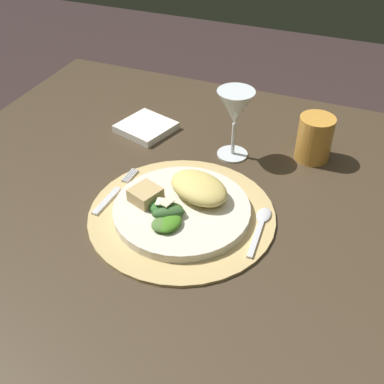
# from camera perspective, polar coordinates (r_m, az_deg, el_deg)

# --- Properties ---
(dining_table) EXTENTS (1.18, 0.99, 0.74)m
(dining_table) POSITION_cam_1_polar(r_m,az_deg,el_deg) (1.01, 0.53, -6.11)
(dining_table) COLOR #413323
(dining_table) RESTS_ON ground
(placemat) EXTENTS (0.35, 0.35, 0.01)m
(placemat) POSITION_cam_1_polar(r_m,az_deg,el_deg) (0.89, -1.20, -2.70)
(placemat) COLOR tan
(placemat) RESTS_ON dining_table
(dinner_plate) EXTENTS (0.25, 0.25, 0.02)m
(dinner_plate) POSITION_cam_1_polar(r_m,az_deg,el_deg) (0.89, -1.21, -2.14)
(dinner_plate) COLOR silver
(dinner_plate) RESTS_ON placemat
(pasta_serving) EXTENTS (0.14, 0.12, 0.04)m
(pasta_serving) POSITION_cam_1_polar(r_m,az_deg,el_deg) (0.89, 0.83, 0.50)
(pasta_serving) COLOR #E3C76B
(pasta_serving) RESTS_ON dinner_plate
(salad_greens) EXTENTS (0.09, 0.09, 0.03)m
(salad_greens) POSITION_cam_1_polar(r_m,az_deg,el_deg) (0.85, -3.03, -2.67)
(salad_greens) COLOR #4E7533
(salad_greens) RESTS_ON dinner_plate
(bread_piece) EXTENTS (0.06, 0.06, 0.03)m
(bread_piece) POSITION_cam_1_polar(r_m,az_deg,el_deg) (0.89, -5.52, -0.32)
(bread_piece) COLOR tan
(bread_piece) RESTS_ON dinner_plate
(fork) EXTENTS (0.02, 0.15, 0.00)m
(fork) POSITION_cam_1_polar(r_m,az_deg,el_deg) (0.95, -9.22, -0.12)
(fork) COLOR silver
(fork) RESTS_ON placemat
(spoon) EXTENTS (0.03, 0.13, 0.01)m
(spoon) POSITION_cam_1_polar(r_m,az_deg,el_deg) (0.88, 8.13, -3.71)
(spoon) COLOR silver
(spoon) RESTS_ON placemat
(napkin) EXTENTS (0.14, 0.14, 0.02)m
(napkin) POSITION_cam_1_polar(r_m,az_deg,el_deg) (1.14, -5.45, 7.63)
(napkin) COLOR white
(napkin) RESTS_ON dining_table
(wine_glass) EXTENTS (0.08, 0.08, 0.15)m
(wine_glass) POSITION_cam_1_polar(r_m,az_deg,el_deg) (1.00, 5.11, 9.64)
(wine_glass) COLOR silver
(wine_glass) RESTS_ON dining_table
(amber_tumbler) EXTENTS (0.07, 0.07, 0.10)m
(amber_tumbler) POSITION_cam_1_polar(r_m,az_deg,el_deg) (1.05, 14.28, 6.16)
(amber_tumbler) COLOR gold
(amber_tumbler) RESTS_ON dining_table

